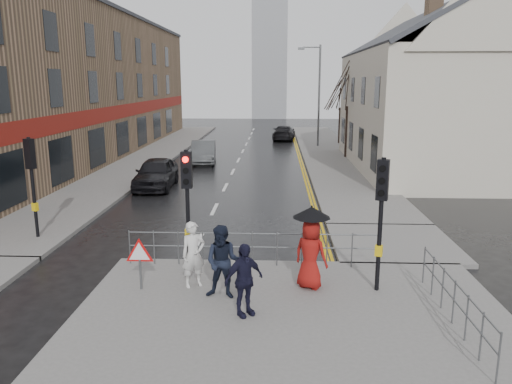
# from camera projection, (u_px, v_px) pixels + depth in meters

# --- Properties ---
(ground) EXTENTS (120.00, 120.00, 0.00)m
(ground) POSITION_uv_depth(u_px,v_px,m) (181.00, 277.00, 13.90)
(ground) COLOR black
(ground) RESTS_ON ground
(near_pavement) EXTENTS (10.00, 9.00, 0.14)m
(near_pavement) POSITION_uv_depth(u_px,v_px,m) (293.00, 340.00, 10.35)
(near_pavement) COLOR #605E5B
(near_pavement) RESTS_ON ground
(left_pavement) EXTENTS (4.00, 44.00, 0.14)m
(left_pavement) POSITION_uv_depth(u_px,v_px,m) (152.00, 154.00, 36.58)
(left_pavement) COLOR #605E5B
(left_pavement) RESTS_ON ground
(right_pavement) EXTENTS (4.00, 40.00, 0.14)m
(right_pavement) POSITION_uv_depth(u_px,v_px,m) (327.00, 152.00, 38.00)
(right_pavement) COLOR #605E5B
(right_pavement) RESTS_ON ground
(pavement_bridge_right) EXTENTS (4.00, 4.20, 0.14)m
(pavement_bridge_right) POSITION_uv_depth(u_px,v_px,m) (392.00, 243.00, 16.55)
(pavement_bridge_right) COLOR #605E5B
(pavement_bridge_right) RESTS_ON ground
(building_left_terrace) EXTENTS (8.00, 42.00, 10.00)m
(building_left_terrace) POSITION_uv_depth(u_px,v_px,m) (68.00, 86.00, 34.76)
(building_left_terrace) COLOR #8C6C51
(building_left_terrace) RESTS_ON ground
(building_right_cream) EXTENTS (9.00, 16.40, 10.10)m
(building_right_cream) POSITION_uv_depth(u_px,v_px,m) (433.00, 90.00, 29.93)
(building_right_cream) COLOR beige
(building_right_cream) RESTS_ON ground
(church_tower) EXTENTS (5.00, 5.00, 18.00)m
(church_tower) POSITION_uv_depth(u_px,v_px,m) (270.00, 55.00, 72.35)
(church_tower) COLOR #919398
(church_tower) RESTS_ON ground
(traffic_signal_near_left) EXTENTS (0.28, 0.27, 3.40)m
(traffic_signal_near_left) POSITION_uv_depth(u_px,v_px,m) (187.00, 189.00, 13.55)
(traffic_signal_near_left) COLOR black
(traffic_signal_near_left) RESTS_ON near_pavement
(traffic_signal_near_right) EXTENTS (0.34, 0.33, 3.40)m
(traffic_signal_near_right) POSITION_uv_depth(u_px,v_px,m) (381.00, 201.00, 12.18)
(traffic_signal_near_right) COLOR black
(traffic_signal_near_right) RESTS_ON near_pavement
(traffic_signal_far_left) EXTENTS (0.34, 0.33, 3.40)m
(traffic_signal_far_left) POSITION_uv_depth(u_px,v_px,m) (31.00, 170.00, 16.52)
(traffic_signal_far_left) COLOR black
(traffic_signal_far_left) RESTS_ON left_pavement
(guard_railing_front) EXTENTS (7.14, 0.04, 1.00)m
(guard_railing_front) POSITION_uv_depth(u_px,v_px,m) (252.00, 241.00, 14.22)
(guard_railing_front) COLOR #595B5E
(guard_railing_front) RESTS_ON near_pavement
(guard_railing_side) EXTENTS (0.04, 4.54, 1.00)m
(guard_railing_side) POSITION_uv_depth(u_px,v_px,m) (455.00, 293.00, 10.77)
(guard_railing_side) COLOR #595B5E
(guard_railing_side) RESTS_ON near_pavement
(warning_sign) EXTENTS (0.80, 0.07, 1.35)m
(warning_sign) POSITION_uv_depth(u_px,v_px,m) (140.00, 256.00, 12.53)
(warning_sign) COLOR #595B5E
(warning_sign) RESTS_ON near_pavement
(street_lamp) EXTENTS (1.83, 0.25, 8.00)m
(street_lamp) POSITION_uv_depth(u_px,v_px,m) (317.00, 89.00, 39.95)
(street_lamp) COLOR #595B5E
(street_lamp) RESTS_ON right_pavement
(tree_near) EXTENTS (2.40, 2.40, 6.58)m
(tree_near) POSITION_uv_depth(u_px,v_px,m) (349.00, 84.00, 33.94)
(tree_near) COLOR black
(tree_near) RESTS_ON right_pavement
(tree_far) EXTENTS (2.40, 2.40, 5.64)m
(tree_far) POSITION_uv_depth(u_px,v_px,m) (341.00, 92.00, 41.87)
(tree_far) COLOR black
(tree_far) RESTS_ON right_pavement
(pedestrian_a) EXTENTS (0.75, 0.67, 1.71)m
(pedestrian_a) POSITION_uv_depth(u_px,v_px,m) (193.00, 254.00, 12.74)
(pedestrian_a) COLOR silver
(pedestrian_a) RESTS_ON near_pavement
(pedestrian_b) EXTENTS (0.98, 0.81, 1.82)m
(pedestrian_b) POSITION_uv_depth(u_px,v_px,m) (223.00, 262.00, 12.06)
(pedestrian_b) COLOR black
(pedestrian_b) RESTS_ON near_pavement
(pedestrian_with_umbrella) EXTENTS (1.05, 0.96, 2.14)m
(pedestrian_with_umbrella) POSITION_uv_depth(u_px,v_px,m) (311.00, 245.00, 12.59)
(pedestrian_with_umbrella) COLOR maroon
(pedestrian_with_umbrella) RESTS_ON near_pavement
(pedestrian_d) EXTENTS (1.04, 0.92, 1.69)m
(pedestrian_d) POSITION_uv_depth(u_px,v_px,m) (244.00, 280.00, 11.14)
(pedestrian_d) COLOR black
(pedestrian_d) RESTS_ON near_pavement
(car_parked) EXTENTS (1.95, 4.55, 1.53)m
(car_parked) POSITION_uv_depth(u_px,v_px,m) (156.00, 173.00, 25.30)
(car_parked) COLOR black
(car_parked) RESTS_ON ground
(car_mid) EXTENTS (2.00, 4.58, 1.47)m
(car_mid) POSITION_uv_depth(u_px,v_px,m) (203.00, 152.00, 33.05)
(car_mid) COLOR #434548
(car_mid) RESTS_ON ground
(car_far) EXTENTS (2.27, 4.77, 1.34)m
(car_far) POSITION_uv_depth(u_px,v_px,m) (284.00, 133.00, 45.98)
(car_far) COLOR black
(car_far) RESTS_ON ground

